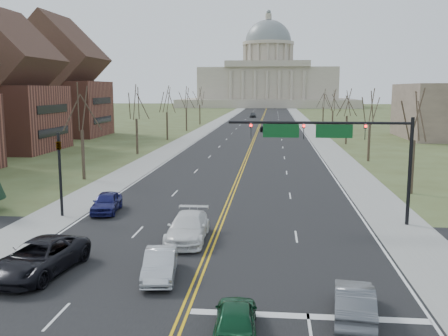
% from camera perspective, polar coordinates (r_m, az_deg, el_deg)
% --- Properties ---
extents(ground, '(600.00, 600.00, 0.00)m').
position_cam_1_polar(ground, '(22.18, -4.04, -14.94)').
color(ground, '#444A25').
rests_on(ground, ground).
extents(road, '(20.00, 380.00, 0.01)m').
position_cam_1_polar(road, '(130.33, 4.14, 5.00)').
color(road, black).
rests_on(road, ground).
extents(cross_road, '(120.00, 14.00, 0.01)m').
position_cam_1_polar(cross_road, '(27.71, -1.93, -9.93)').
color(cross_road, black).
rests_on(cross_road, ground).
extents(sidewalk_left, '(4.00, 380.00, 0.03)m').
position_cam_1_polar(sidewalk_left, '(131.20, -1.12, 5.06)').
color(sidewalk_left, gray).
rests_on(sidewalk_left, ground).
extents(sidewalk_right, '(4.00, 380.00, 0.03)m').
position_cam_1_polar(sidewalk_right, '(130.56, 9.43, 4.92)').
color(sidewalk_right, gray).
rests_on(sidewalk_right, ground).
extents(center_line, '(0.42, 380.00, 0.01)m').
position_cam_1_polar(center_line, '(130.33, 4.14, 5.01)').
color(center_line, gold).
rests_on(center_line, road).
extents(edge_line_left, '(0.15, 380.00, 0.01)m').
position_cam_1_polar(edge_line_left, '(130.96, -0.16, 5.05)').
color(edge_line_left, silver).
rests_on(edge_line_left, road).
extents(edge_line_right, '(0.15, 380.00, 0.01)m').
position_cam_1_polar(edge_line_right, '(130.44, 8.47, 4.94)').
color(edge_line_right, silver).
rests_on(edge_line_right, road).
extents(stop_bar, '(9.50, 0.50, 0.01)m').
position_cam_1_polar(stop_bar, '(21.04, 9.59, -16.38)').
color(stop_bar, silver).
rests_on(stop_bar, road).
extents(capitol, '(90.00, 60.00, 50.00)m').
position_cam_1_polar(capitol, '(269.96, 5.01, 10.05)').
color(capitol, '#B5AA97').
rests_on(capitol, ground).
extents(signal_mast, '(12.12, 0.44, 7.20)m').
position_cam_1_polar(signal_mast, '(33.86, 12.36, 3.31)').
color(signal_mast, black).
rests_on(signal_mast, ground).
extents(signal_left, '(0.32, 0.36, 6.00)m').
position_cam_1_polar(signal_left, '(37.06, -18.27, 0.35)').
color(signal_left, black).
rests_on(signal_left, ground).
extents(tree_r_0, '(3.74, 3.74, 8.50)m').
position_cam_1_polar(tree_r_0, '(45.65, 21.00, 5.33)').
color(tree_r_0, '#3D3324').
rests_on(tree_r_0, ground).
extents(tree_l_0, '(3.96, 3.96, 9.00)m').
position_cam_1_polar(tree_l_0, '(51.64, -16.02, 6.36)').
color(tree_l_0, '#3D3324').
rests_on(tree_l_0, ground).
extents(tree_r_1, '(3.74, 3.74, 8.50)m').
position_cam_1_polar(tree_r_1, '(65.14, 16.40, 6.47)').
color(tree_r_1, '#3D3324').
rests_on(tree_r_1, ground).
extents(tree_l_1, '(3.96, 3.96, 9.00)m').
position_cam_1_polar(tree_l_1, '(70.61, -10.01, 7.18)').
color(tree_l_1, '#3D3324').
rests_on(tree_l_1, ground).
extents(tree_r_2, '(3.74, 3.74, 8.50)m').
position_cam_1_polar(tree_r_2, '(84.86, 13.91, 7.07)').
color(tree_r_2, '#3D3324').
rests_on(tree_r_2, ground).
extents(tree_l_2, '(3.96, 3.96, 9.00)m').
position_cam_1_polar(tree_l_2, '(90.03, -6.57, 7.62)').
color(tree_l_2, '#3D3324').
rests_on(tree_l_2, ground).
extents(tree_r_3, '(3.74, 3.74, 8.50)m').
position_cam_1_polar(tree_r_3, '(104.69, 12.36, 7.44)').
color(tree_r_3, '#3D3324').
rests_on(tree_r_3, ground).
extents(tree_l_3, '(3.96, 3.96, 9.00)m').
position_cam_1_polar(tree_l_3, '(109.65, -4.34, 7.88)').
color(tree_l_3, '#3D3324').
rests_on(tree_l_3, ground).
extents(tree_r_4, '(3.74, 3.74, 8.50)m').
position_cam_1_polar(tree_r_4, '(124.58, 11.31, 7.69)').
color(tree_r_4, '#3D3324').
rests_on(tree_r_4, ground).
extents(tree_l_4, '(3.96, 3.96, 9.00)m').
position_cam_1_polar(tree_l_4, '(129.40, -2.79, 8.06)').
color(tree_l_4, '#3D3324').
rests_on(tree_l_4, ground).
extents(bldg_left_mid, '(15.10, 14.28, 20.75)m').
position_cam_1_polar(bldg_left_mid, '(80.36, -24.00, 7.89)').
color(bldg_left_mid, brown).
rests_on(bldg_left_mid, ground).
extents(bldg_left_far, '(17.10, 14.28, 23.25)m').
position_cam_1_polar(bldg_left_far, '(102.73, -18.37, 8.84)').
color(bldg_left_far, brown).
rests_on(bldg_left_far, ground).
extents(car_nb_inner_lead, '(1.72, 3.94, 1.32)m').
position_cam_1_polar(car_nb_inner_lead, '(19.17, 1.35, -16.71)').
color(car_nb_inner_lead, '#0E4023').
rests_on(car_nb_inner_lead, road).
extents(car_nb_outer_lead, '(2.01, 4.48, 1.43)m').
position_cam_1_polar(car_nb_outer_lead, '(20.91, 14.66, -14.59)').
color(car_nb_outer_lead, '#56595E').
rests_on(car_nb_outer_lead, road).
extents(car_sb_inner_lead, '(1.97, 4.30, 1.37)m').
position_cam_1_polar(car_sb_inner_lead, '(24.52, -7.31, -10.86)').
color(car_sb_inner_lead, '#B4B6BC').
rests_on(car_sb_inner_lead, road).
extents(car_sb_outer_lead, '(3.53, 6.29, 1.66)m').
position_cam_1_polar(car_sb_outer_lead, '(26.40, -20.35, -9.57)').
color(car_sb_outer_lead, black).
rests_on(car_sb_outer_lead, road).
extents(car_sb_inner_second, '(2.36, 5.57, 1.60)m').
position_cam_1_polar(car_sb_inner_second, '(30.10, -4.15, -6.79)').
color(car_sb_inner_second, white).
rests_on(car_sb_inner_second, road).
extents(car_sb_outer_second, '(2.21, 4.53, 1.49)m').
position_cam_1_polar(car_sb_outer_second, '(37.82, -13.26, -3.83)').
color(car_sb_outer_second, navy).
rests_on(car_sb_outer_second, road).
extents(car_far_nb, '(3.27, 6.07, 1.62)m').
position_cam_1_polar(car_far_nb, '(108.53, 5.02, 4.63)').
color(car_far_nb, black).
rests_on(car_far_nb, road).
extents(car_far_sb, '(2.32, 4.80, 1.58)m').
position_cam_1_polar(car_far_sb, '(162.41, 3.30, 6.08)').
color(car_far_sb, '#414447').
rests_on(car_far_sb, road).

